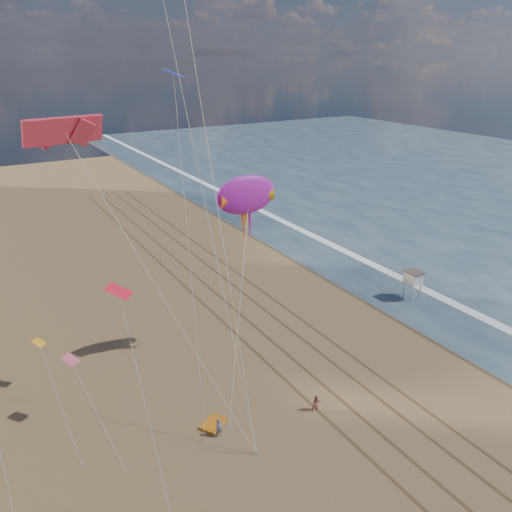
{
  "coord_description": "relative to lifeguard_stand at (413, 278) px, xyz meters",
  "views": [
    {
      "loc": [
        -21.81,
        -9.4,
        26.26
      ],
      "look_at": [
        -0.69,
        26.0,
        9.5
      ],
      "focal_mm": 35.0,
      "sensor_mm": 36.0,
      "label": 1
    }
  ],
  "objects": [
    {
      "name": "small_kites",
      "position": [
        -36.2,
        -2.29,
        12.52
      ],
      "size": [
        16.36,
        14.5,
        21.26
      ],
      "color": "red",
      "rests_on": "ground"
    },
    {
      "name": "show_kite",
      "position": [
        -21.78,
        0.07,
        12.64
      ],
      "size": [
        5.74,
        4.78,
        18.57
      ],
      "color": "#B01BAF",
      "rests_on": "ground"
    },
    {
      "name": "kite_flyer_b",
      "position": [
        -21.31,
        -10.06,
        -1.91
      ],
      "size": [
        0.85,
        0.76,
        1.45
      ],
      "primitive_type": "imported",
      "rotation": [
        0.0,
        0.0,
        -0.36
      ],
      "color": "#974D55",
      "rests_on": "ground"
    },
    {
      "name": "lifeguard_stand",
      "position": [
        0.0,
        0.0,
        0.0
      ],
      "size": [
        1.89,
        1.89,
        3.42
      ],
      "color": "silver",
      "rests_on": "ground"
    },
    {
      "name": "tracks",
      "position": [
        -17.44,
        4.3,
        -2.63
      ],
      "size": [
        7.68,
        120.0,
        0.01
      ],
      "color": "brown",
      "rests_on": "ground"
    },
    {
      "name": "foam",
      "position": [
        3.21,
        14.3,
        -2.63
      ],
      "size": [
        260.0,
        260.0,
        0.0
      ],
      "primitive_type": "plane",
      "color": "white",
      "rests_on": "ground"
    },
    {
      "name": "kite_flyer_a",
      "position": [
        -29.21,
        -8.67,
        -1.87
      ],
      "size": [
        0.59,
        0.41,
        1.52
      ],
      "primitive_type": "imported",
      "rotation": [
        0.0,
        0.0,
        0.1
      ],
      "color": "slate",
      "rests_on": "ground"
    },
    {
      "name": "wet_sand",
      "position": [
        -0.99,
        14.3,
        -2.63
      ],
      "size": [
        260.0,
        260.0,
        0.0
      ],
      "primitive_type": "plane",
      "color": "#42301E",
      "rests_on": "ground"
    },
    {
      "name": "grounded_kite",
      "position": [
        -29.06,
        -7.35,
        -2.52
      ],
      "size": [
        2.28,
        1.99,
        0.22
      ],
      "primitive_type": "cube",
      "rotation": [
        0.0,
        0.0,
        0.49
      ],
      "color": "orange",
      "rests_on": "ground"
    }
  ]
}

